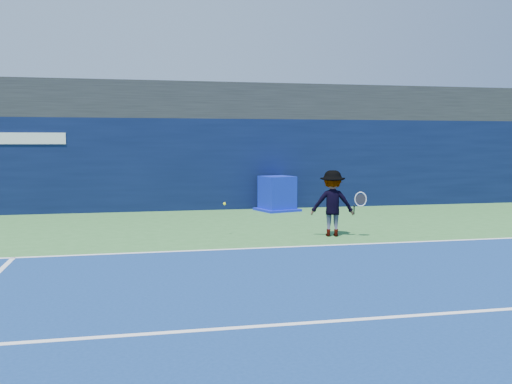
# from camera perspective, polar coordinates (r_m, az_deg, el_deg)

# --- Properties ---
(ground) EXTENTS (80.00, 80.00, 0.00)m
(ground) POSITION_cam_1_polar(r_m,az_deg,el_deg) (9.25, 5.22, -8.98)
(ground) COLOR #357133
(ground) RESTS_ON ground
(baseline) EXTENTS (24.00, 0.10, 0.01)m
(baseline) POSITION_cam_1_polar(r_m,az_deg,el_deg) (12.08, 0.98, -5.60)
(baseline) COLOR white
(baseline) RESTS_ON ground
(service_line) EXTENTS (24.00, 0.10, 0.01)m
(service_line) POSITION_cam_1_polar(r_m,az_deg,el_deg) (7.44, 9.91, -12.47)
(service_line) COLOR white
(service_line) RESTS_ON ground
(stadium_band) EXTENTS (36.00, 3.00, 1.20)m
(stadium_band) POSITION_cam_1_polar(r_m,az_deg,el_deg) (20.30, -4.49, 8.85)
(stadium_band) COLOR #212227
(stadium_band) RESTS_ON back_wall_assembly
(back_wall_assembly) EXTENTS (36.00, 1.03, 3.00)m
(back_wall_assembly) POSITION_cam_1_polar(r_m,az_deg,el_deg) (19.27, -4.07, 2.81)
(back_wall_assembly) COLOR #091234
(back_wall_assembly) RESTS_ON ground
(equipment_cart) EXTENTS (1.47, 1.47, 1.13)m
(equipment_cart) POSITION_cam_1_polar(r_m,az_deg,el_deg) (18.60, 2.13, -0.30)
(equipment_cart) COLOR #0C1BAB
(equipment_cart) RESTS_ON ground
(tennis_player) EXTENTS (1.30, 0.82, 1.57)m
(tennis_player) POSITION_cam_1_polar(r_m,az_deg,el_deg) (13.66, 7.65, -1.13)
(tennis_player) COLOR white
(tennis_player) RESTS_ON ground
(tennis_ball) EXTENTS (0.07, 0.07, 0.07)m
(tennis_ball) POSITION_cam_1_polar(r_m,az_deg,el_deg) (13.67, -3.17, -1.18)
(tennis_ball) COLOR yellow
(tennis_ball) RESTS_ON ground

